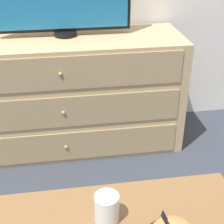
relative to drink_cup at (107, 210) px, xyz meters
name	(u,v)px	position (x,y,z in m)	size (l,w,h in m)	color
ground_plane	(48,123)	(-0.28, 1.55, -0.55)	(12.00, 12.00, 0.00)	#383D47
dresser	(62,94)	(-0.14, 1.26, -0.15)	(1.62, 0.53, 0.78)	tan
drink_cup	(107,210)	(0.00, 0.00, 0.00)	(0.09, 0.09, 0.11)	beige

